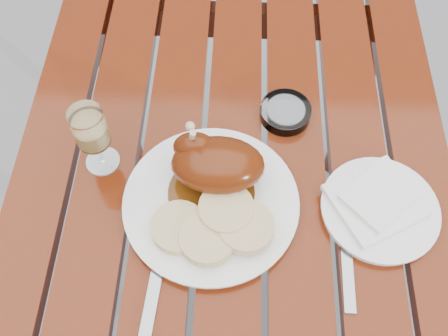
# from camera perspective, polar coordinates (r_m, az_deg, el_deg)

# --- Properties ---
(ground) EXTENTS (60.00, 60.00, 0.00)m
(ground) POSITION_cam_1_polar(r_m,az_deg,el_deg) (1.58, 0.48, -16.72)
(ground) COLOR slate
(ground) RESTS_ON ground
(table) EXTENTS (0.80, 1.20, 0.75)m
(table) POSITION_cam_1_polar(r_m,az_deg,el_deg) (1.22, 0.61, -12.50)
(table) COLOR maroon
(table) RESTS_ON ground
(dinner_plate) EXTENTS (0.33, 0.33, 0.02)m
(dinner_plate) POSITION_cam_1_polar(r_m,az_deg,el_deg) (0.86, -1.49, -4.07)
(dinner_plate) COLOR white
(dinner_plate) RESTS_ON table
(roast_duck) EXTENTS (0.16, 0.16, 0.12)m
(roast_duck) POSITION_cam_1_polar(r_m,az_deg,el_deg) (0.84, -1.14, 0.48)
(roast_duck) COLOR #512709
(roast_duck) RESTS_ON dinner_plate
(bread_dumplings) EXTENTS (0.20, 0.14, 0.03)m
(bread_dumplings) POSITION_cam_1_polar(r_m,az_deg,el_deg) (0.82, -1.08, -6.58)
(bread_dumplings) COLOR #DABC85
(bread_dumplings) RESTS_ON dinner_plate
(wine_glass) EXTENTS (0.08, 0.08, 0.15)m
(wine_glass) POSITION_cam_1_polar(r_m,az_deg,el_deg) (0.88, -14.60, 3.16)
(wine_glass) COLOR tan
(wine_glass) RESTS_ON table
(side_plate) EXTENTS (0.25, 0.25, 0.02)m
(side_plate) POSITION_cam_1_polar(r_m,az_deg,el_deg) (0.90, 17.34, -4.57)
(side_plate) COLOR white
(side_plate) RESTS_ON table
(napkin) EXTENTS (0.18, 0.18, 0.01)m
(napkin) POSITION_cam_1_polar(r_m,az_deg,el_deg) (0.89, 16.88, -3.58)
(napkin) COLOR white
(napkin) RESTS_ON side_plate
(ashtray) EXTENTS (0.11, 0.11, 0.02)m
(ashtray) POSITION_cam_1_polar(r_m,az_deg,el_deg) (0.97, 7.02, 6.33)
(ashtray) COLOR #B2B7BC
(ashtray) RESTS_ON table
(fork) EXTENTS (0.03, 0.16, 0.01)m
(fork) POSITION_cam_1_polar(r_m,az_deg,el_deg) (0.82, -8.06, -13.82)
(fork) COLOR gray
(fork) RESTS_ON table
(knife) EXTENTS (0.02, 0.19, 0.01)m
(knife) POSITION_cam_1_polar(r_m,az_deg,el_deg) (0.86, 13.81, -9.64)
(knife) COLOR gray
(knife) RESTS_ON table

